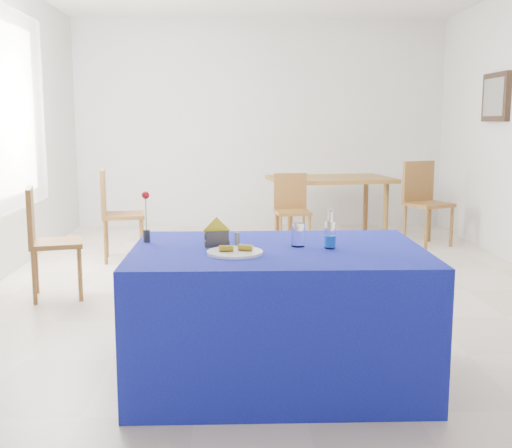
{
  "coord_description": "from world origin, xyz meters",
  "views": [
    {
      "loc": [
        -0.35,
        -5.33,
        1.45
      ],
      "look_at": [
        -0.24,
        -2.04,
        0.92
      ],
      "focal_mm": 45.0,
      "sensor_mm": 36.0,
      "label": 1
    }
  ],
  "objects": [
    {
      "name": "curtain",
      "position": [
        -2.4,
        0.8,
        1.55
      ],
      "size": [
        0.04,
        1.75,
        1.85
      ],
      "primitive_type": "cube",
      "color": "white",
      "rests_on": "room_shell"
    },
    {
      "name": "chair_win_b",
      "position": [
        -1.6,
        1.3,
        0.55
      ],
      "size": [
        0.49,
        0.49,
        0.96
      ],
      "rotation": [
        0.0,
        0.0,
        1.74
      ],
      "color": "brown",
      "rests_on": "floor"
    },
    {
      "name": "napkin_holder",
      "position": [
        -0.45,
        -1.83,
        0.81
      ],
      "size": [
        0.15,
        0.08,
        0.17
      ],
      "color": "#333237",
      "rests_on": "blue_table"
    },
    {
      "name": "window_pane",
      "position": [
        -2.47,
        0.8,
        1.55
      ],
      "size": [
        0.04,
        1.5,
        1.6
      ],
      "primitive_type": "cube",
      "color": "white",
      "rests_on": "room_shell"
    },
    {
      "name": "rose_vase",
      "position": [
        -0.86,
        -1.69,
        0.9
      ],
      "size": [
        0.04,
        0.04,
        0.29
      ],
      "color": "#252529",
      "rests_on": "blue_table"
    },
    {
      "name": "room_shell",
      "position": [
        0.0,
        0.0,
        1.75
      ],
      "size": [
        7.0,
        7.0,
        7.0
      ],
      "color": "silver",
      "rests_on": "ground"
    },
    {
      "name": "floor",
      "position": [
        0.0,
        0.0,
        0.0
      ],
      "size": [
        7.0,
        7.0,
        0.0
      ],
      "primitive_type": "plane",
      "color": "beige",
      "rests_on": "ground"
    },
    {
      "name": "water_bottle",
      "position": [
        0.17,
        -1.9,
        0.83
      ],
      "size": [
        0.06,
        0.06,
        0.21
      ],
      "color": "white",
      "rests_on": "blue_table"
    },
    {
      "name": "chair_bg_right",
      "position": [
        1.88,
        2.09,
        0.57
      ],
      "size": [
        0.58,
        0.58,
        0.98
      ],
      "rotation": [
        0.0,
        0.0,
        0.42
      ],
      "color": "brown",
      "rests_on": "floor"
    },
    {
      "name": "pepper_shaker",
      "position": [
        -0.34,
        -1.86,
        0.8
      ],
      "size": [
        0.03,
        0.03,
        0.08
      ],
      "primitive_type": "cylinder",
      "color": "slate",
      "rests_on": "blue_table"
    },
    {
      "name": "picture_frame",
      "position": [
        2.47,
        1.6,
        1.7
      ],
      "size": [
        0.06,
        0.64,
        0.52
      ],
      "primitive_type": "cube",
      "color": "black",
      "rests_on": "room_shell"
    },
    {
      "name": "salt_shaker",
      "position": [
        -0.41,
        -1.81,
        0.8
      ],
      "size": [
        0.03,
        0.03,
        0.08
      ],
      "primitive_type": "cylinder",
      "color": "slate",
      "rests_on": "blue_table"
    },
    {
      "name": "chair_win_a",
      "position": [
        -1.9,
        -0.13,
        0.53
      ],
      "size": [
        0.5,
        0.5,
        0.92
      ],
      "rotation": [
        0.0,
        0.0,
        1.82
      ],
      "color": "brown",
      "rests_on": "floor"
    },
    {
      "name": "chair_bg_left",
      "position": [
        0.3,
        1.93,
        0.49
      ],
      "size": [
        0.41,
        0.41,
        0.85
      ],
      "rotation": [
        0.0,
        0.0,
        0.09
      ],
      "color": "brown",
      "rests_on": "floor"
    },
    {
      "name": "oak_table",
      "position": [
        0.84,
        2.6,
        0.68
      ],
      "size": [
        1.6,
        1.16,
        0.76
      ],
      "color": "olive",
      "rests_on": "floor"
    },
    {
      "name": "banana_pieces",
      "position": [
        -0.34,
        -2.04,
        0.79
      ],
      "size": [
        0.18,
        0.06,
        0.03
      ],
      "color": "yellow",
      "rests_on": "plate"
    },
    {
      "name": "plate",
      "position": [
        -0.35,
        -2.03,
        0.77
      ],
      "size": [
        0.3,
        0.3,
        0.01
      ],
      "primitive_type": "cylinder",
      "color": "white",
      "rests_on": "blue_table"
    },
    {
      "name": "drinking_glass",
      "position": [
        0.0,
        -1.84,
        0.82
      ],
      "size": [
        0.07,
        0.07,
        0.13
      ],
      "primitive_type": "cylinder",
      "color": "white",
      "rests_on": "blue_table"
    },
    {
      "name": "blue_table",
      "position": [
        -0.11,
        -1.88,
        0.38
      ],
      "size": [
        1.6,
        1.1,
        0.76
      ],
      "color": "#10119A",
      "rests_on": "floor"
    },
    {
      "name": "picture_art",
      "position": [
        2.44,
        1.6,
        1.7
      ],
      "size": [
        0.02,
        0.52,
        0.4
      ],
      "primitive_type": "cube",
      "color": "#998C66",
      "rests_on": "room_shell"
    }
  ]
}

